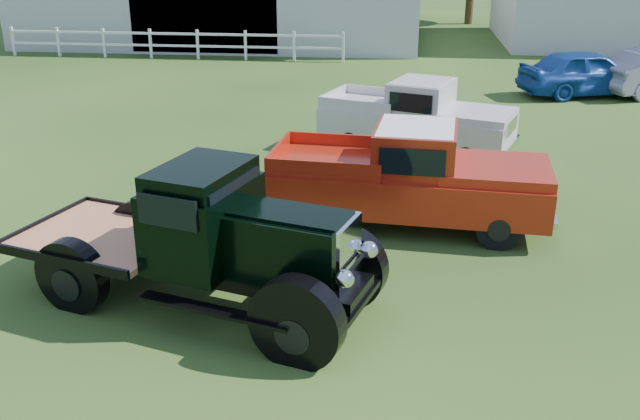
# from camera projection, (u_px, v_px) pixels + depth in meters

# --- Properties ---
(ground) EXTENTS (120.00, 120.00, 0.00)m
(ground) POSITION_uv_depth(u_px,v_px,m) (297.00, 308.00, 10.25)
(ground) COLOR #213814
(fence_rail) EXTENTS (14.20, 0.16, 1.20)m
(fence_rail) POSITION_uv_depth(u_px,v_px,m) (174.00, 44.00, 29.33)
(fence_rail) COLOR white
(fence_rail) RESTS_ON ground
(vintage_flatbed) EXTENTS (5.71, 3.51, 2.11)m
(vintage_flatbed) POSITION_uv_depth(u_px,v_px,m) (198.00, 236.00, 10.00)
(vintage_flatbed) COLOR black
(vintage_flatbed) RESTS_ON ground
(red_pickup) EXTENTS (5.27, 2.38, 1.87)m
(red_pickup) POSITION_uv_depth(u_px,v_px,m) (409.00, 175.00, 12.84)
(red_pickup) COLOR #A6210F
(red_pickup) RESTS_ON ground
(white_pickup) EXTENTS (5.01, 3.25, 1.72)m
(white_pickup) POSITION_uv_depth(u_px,v_px,m) (417.00, 117.00, 17.04)
(white_pickup) COLOR beige
(white_pickup) RESTS_ON ground
(misc_car_blue) EXTENTS (4.66, 2.91, 1.48)m
(misc_car_blue) POSITION_uv_depth(u_px,v_px,m) (587.00, 73.00, 22.87)
(misc_car_blue) COLOR navy
(misc_car_blue) RESTS_ON ground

